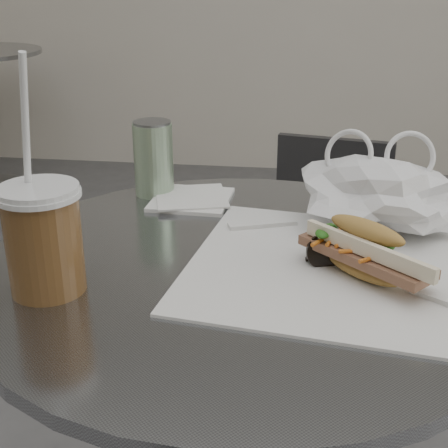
# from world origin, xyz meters

# --- Properties ---
(cafe_table) EXTENTS (0.76, 0.76, 0.74)m
(cafe_table) POSITION_xyz_m (0.00, 0.20, 0.47)
(cafe_table) COLOR slate
(cafe_table) RESTS_ON ground
(chair_far) EXTENTS (0.38, 0.41, 0.72)m
(chair_far) POSITION_xyz_m (0.13, 0.84, 0.33)
(chair_far) COLOR #323235
(chair_far) RESTS_ON ground
(sandwich_paper) EXTENTS (0.45, 0.43, 0.00)m
(sandwich_paper) POSITION_xyz_m (0.13, 0.19, 0.74)
(sandwich_paper) COLOR white
(sandwich_paper) RESTS_ON cafe_table
(banh_mi) EXTENTS (0.23, 0.23, 0.08)m
(banh_mi) POSITION_xyz_m (0.17, 0.17, 0.78)
(banh_mi) COLOR #A97A3F
(banh_mi) RESTS_ON sandwich_paper
(iced_coffee) EXTENTS (0.11, 0.11, 0.31)m
(iced_coffee) POSITION_xyz_m (-0.24, 0.09, 0.81)
(iced_coffee) COLOR brown
(iced_coffee) RESTS_ON cafe_table
(sunglasses) EXTENTS (0.12, 0.05, 0.05)m
(sunglasses) POSITION_xyz_m (0.15, 0.21, 0.76)
(sunglasses) COLOR black
(sunglasses) RESTS_ON cafe_table
(plastic_bag) EXTENTS (0.26, 0.21, 0.12)m
(plastic_bag) POSITION_xyz_m (0.20, 0.34, 0.80)
(plastic_bag) COLOR silver
(plastic_bag) RESTS_ON cafe_table
(napkin_stack) EXTENTS (0.15, 0.15, 0.01)m
(napkin_stack) POSITION_xyz_m (-0.12, 0.44, 0.74)
(napkin_stack) COLOR white
(napkin_stack) RESTS_ON cafe_table
(drink_can) EXTENTS (0.07, 0.07, 0.14)m
(drink_can) POSITION_xyz_m (-0.19, 0.47, 0.81)
(drink_can) COLOR #55874F
(drink_can) RESTS_ON cafe_table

